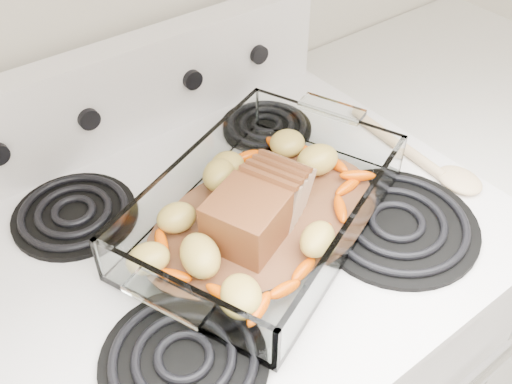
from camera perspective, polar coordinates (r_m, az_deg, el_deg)
electric_range at (r=1.25m, az=-1.69°, el=-17.78°), size 0.78×0.70×1.12m
counter_right at (r=1.58m, az=18.27°, el=-4.35°), size 0.58×0.68×0.93m
baking_dish at (r=0.85m, az=0.82°, el=-2.06°), size 0.42×0.28×0.08m
pork_roast at (r=0.82m, az=-0.60°, el=-1.57°), size 0.18×0.10×0.08m
roast_vegetables at (r=0.87m, az=-0.84°, el=-0.53°), size 0.35×0.19×0.04m
wooden_spoon at (r=1.02m, az=17.10°, el=2.78°), size 0.06×0.28×0.02m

